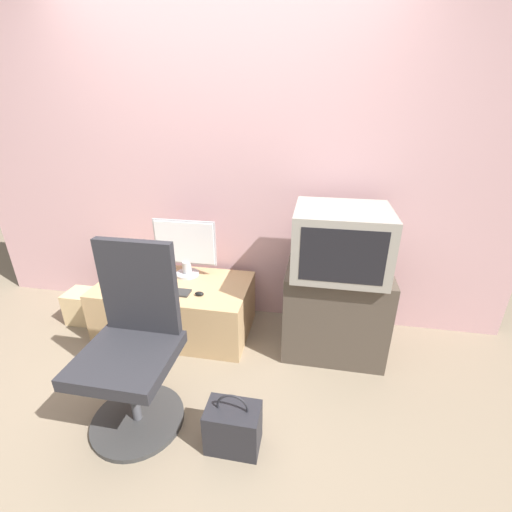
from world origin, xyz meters
TOP-DOWN VIEW (x-y plane):
  - ground_plane at (0.00, 0.00)m, footprint 12.00×12.00m
  - wall_back at (0.00, 1.32)m, footprint 4.40×0.05m
  - desk at (-0.34, 0.92)m, footprint 1.17×0.63m
  - side_stand at (0.89, 0.92)m, footprint 0.71×0.50m
  - main_monitor at (-0.29, 1.08)m, footprint 0.50×0.19m
  - keyboard at (-0.30, 0.79)m, footprint 0.28×0.10m
  - mouse at (-0.08, 0.78)m, footprint 0.07×0.04m
  - crt_tv at (0.88, 0.89)m, footprint 0.60×0.53m
  - office_chair at (-0.22, 0.10)m, footprint 0.52×0.52m
  - cardboard_box_lower at (-1.16, 0.90)m, footprint 0.26×0.22m
  - handbag at (0.36, -0.02)m, footprint 0.28×0.18m

SIDE VIEW (x-z plane):
  - ground_plane at x=0.00m, z-range 0.00..0.00m
  - handbag at x=0.36m, z-range -0.05..0.31m
  - cardboard_box_lower at x=-1.16m, z-range 0.00..0.27m
  - desk at x=-0.34m, z-range 0.00..0.42m
  - side_stand at x=0.89m, z-range 0.00..0.66m
  - keyboard at x=-0.30m, z-range 0.42..0.44m
  - mouse at x=-0.08m, z-range 0.42..0.45m
  - office_chair at x=-0.22m, z-range -0.07..0.98m
  - main_monitor at x=-0.29m, z-range 0.43..0.90m
  - crt_tv at x=0.88m, z-range 0.66..1.09m
  - wall_back at x=0.00m, z-range 0.00..2.60m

